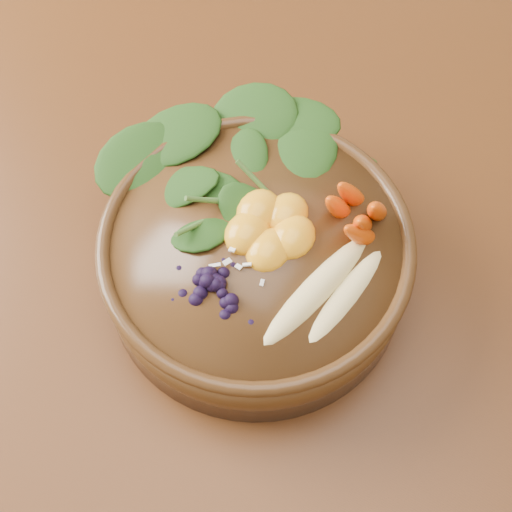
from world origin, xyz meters
The scene contains 9 objects.
ground centered at (0.00, 0.00, 0.00)m, with size 4.00×4.00×0.00m, color #381E0F.
dining_table centered at (0.00, 0.00, 0.66)m, with size 1.60×0.90×0.75m.
stoneware_bowl centered at (0.09, -0.09, 0.79)m, with size 0.27×0.27×0.07m, color #492C13.
kale_heap centered at (0.06, -0.03, 0.84)m, with size 0.18×0.16×0.04m, color #204913, non-canonical shape.
carrot_cluster centered at (0.15, -0.03, 0.86)m, with size 0.06×0.06×0.07m, color #D64207, non-canonical shape.
banana_halves centered at (0.17, -0.10, 0.84)m, with size 0.07×0.15×0.03m.
mandarin_cluster centered at (0.09, -0.07, 0.84)m, with size 0.08×0.09×0.03m, color orange, non-canonical shape.
blueberry_pile centered at (0.08, -0.14, 0.84)m, with size 0.13×0.09×0.04m, color black, non-canonical shape.
coconut_flakes centered at (0.09, -0.11, 0.83)m, with size 0.09×0.07×0.01m, color white, non-canonical shape.
Camera 1 is at (0.25, -0.35, 1.34)m, focal length 50.00 mm.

